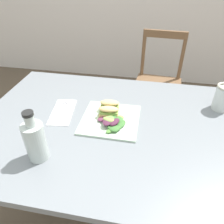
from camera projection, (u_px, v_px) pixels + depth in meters
ground_plane at (95, 222)px, 1.36m from camera, size 9.58×9.58×0.00m
dining_table at (108, 142)px, 1.07m from camera, size 1.23×0.90×0.74m
chair_wooden_far at (158, 83)px, 1.92m from camera, size 0.43×0.43×0.87m
plate_lunch at (110, 119)px, 1.01m from camera, size 0.26×0.26×0.01m
sandwich_half_front at (109, 112)px, 1.00m from camera, size 0.09×0.06×0.06m
sandwich_half_back at (110, 105)px, 1.04m from camera, size 0.09×0.06×0.06m
salad_mixed_greens at (112, 121)px, 0.97m from camera, size 0.14×0.15×0.03m
napkin_folded at (63, 112)px, 1.06m from camera, size 0.13×0.23×0.00m
fork_on_napkin at (63, 109)px, 1.07m from camera, size 0.05×0.19×0.00m
bottle_cold_brew at (36, 143)px, 0.78m from camera, size 0.08×0.08×0.21m
mason_jar_iced_tea at (223, 99)px, 1.05m from camera, size 0.08×0.08×0.13m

